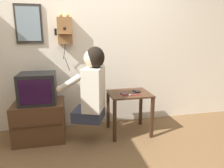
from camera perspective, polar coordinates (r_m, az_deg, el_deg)
wall_back at (r=2.99m, az=-7.46°, el=11.99°), size 6.80×0.05×2.55m
side_table at (r=2.79m, az=4.91°, el=-4.90°), size 0.56×0.48×0.59m
person at (r=2.47m, az=-5.84°, el=-0.41°), size 0.62×0.54×0.92m
tv_stand at (r=2.86m, az=-19.85°, el=-9.78°), size 0.64×0.50×0.51m
television at (r=2.72m, az=-20.42°, el=-1.10°), size 0.44×0.40×0.39m
wall_phone_antique at (r=2.90m, az=-13.37°, el=14.68°), size 0.24×0.18×0.77m
framed_picture at (r=2.99m, az=-22.70°, el=15.54°), size 0.35×0.03×0.51m
cell_phone_held at (r=2.67m, az=3.32°, el=-2.83°), size 0.08×0.13×0.01m
cell_phone_spare at (r=2.81m, az=7.01°, el=-2.10°), size 0.08×0.13×0.01m
toothbrush at (r=2.64m, az=6.43°, el=-3.08°), size 0.18×0.05×0.02m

